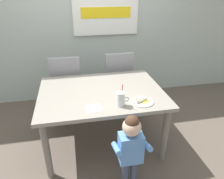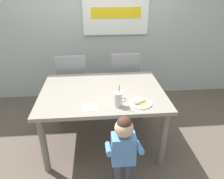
{
  "view_description": "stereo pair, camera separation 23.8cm",
  "coord_description": "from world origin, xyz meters",
  "px_view_note": "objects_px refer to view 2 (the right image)",
  "views": [
    {
      "loc": [
        -0.31,
        -2.2,
        1.85
      ],
      "look_at": [
        0.11,
        -0.11,
        0.79
      ],
      "focal_mm": 34.05,
      "sensor_mm": 36.0,
      "label": 1
    },
    {
      "loc": [
        -0.08,
        -2.23,
        1.85
      ],
      "look_at": [
        0.11,
        -0.11,
        0.79
      ],
      "focal_mm": 34.05,
      "sensor_mm": 36.0,
      "label": 2
    }
  ],
  "objects_px": {
    "dining_chair_left": "(73,80)",
    "peeled_banana": "(140,101)",
    "dining_chair_right": "(124,78)",
    "paper_napkin": "(91,107)",
    "milk_cup": "(118,100)",
    "toddler_standing": "(124,146)",
    "dining_table": "(102,97)",
    "snack_plate": "(141,103)"
  },
  "relations": [
    {
      "from": "dining_chair_left",
      "to": "milk_cup",
      "type": "xyz_separation_m",
      "value": [
        0.56,
        -1.13,
        0.26
      ]
    },
    {
      "from": "dining_chair_right",
      "to": "peeled_banana",
      "type": "distance_m",
      "value": 1.16
    },
    {
      "from": "dining_chair_right",
      "to": "paper_napkin",
      "type": "height_order",
      "value": "dining_chair_right"
    },
    {
      "from": "dining_chair_right",
      "to": "paper_napkin",
      "type": "xyz_separation_m",
      "value": [
        -0.51,
        -1.16,
        0.19
      ]
    },
    {
      "from": "dining_chair_left",
      "to": "toddler_standing",
      "type": "bearing_deg",
      "value": 110.92
    },
    {
      "from": "dining_chair_left",
      "to": "peeled_banana",
      "type": "distance_m",
      "value": 1.38
    },
    {
      "from": "toddler_standing",
      "to": "peeled_banana",
      "type": "bearing_deg",
      "value": 60.35
    },
    {
      "from": "toddler_standing",
      "to": "dining_chair_right",
      "type": "bearing_deg",
      "value": 81.87
    },
    {
      "from": "peeled_banana",
      "to": "dining_table",
      "type": "bearing_deg",
      "value": 136.95
    },
    {
      "from": "dining_table",
      "to": "paper_napkin",
      "type": "bearing_deg",
      "value": -109.88
    },
    {
      "from": "dining_table",
      "to": "peeled_banana",
      "type": "xyz_separation_m",
      "value": [
        0.38,
        -0.35,
        0.12
      ]
    },
    {
      "from": "peeled_banana",
      "to": "paper_napkin",
      "type": "relative_size",
      "value": 1.17
    },
    {
      "from": "dining_table",
      "to": "dining_chair_left",
      "type": "bearing_deg",
      "value": 118.75
    },
    {
      "from": "toddler_standing",
      "to": "paper_napkin",
      "type": "bearing_deg",
      "value": 128.91
    },
    {
      "from": "dining_chair_right",
      "to": "milk_cup",
      "type": "height_order",
      "value": "milk_cup"
    },
    {
      "from": "dining_chair_left",
      "to": "dining_chair_right",
      "type": "xyz_separation_m",
      "value": [
        0.79,
        0.03,
        0.0
      ]
    },
    {
      "from": "dining_table",
      "to": "dining_chair_right",
      "type": "distance_m",
      "value": 0.88
    },
    {
      "from": "dining_chair_left",
      "to": "dining_chair_right",
      "type": "bearing_deg",
      "value": -177.53
    },
    {
      "from": "toddler_standing",
      "to": "milk_cup",
      "type": "height_order",
      "value": "milk_cup"
    },
    {
      "from": "dining_table",
      "to": "toddler_standing",
      "type": "bearing_deg",
      "value": -78.01
    },
    {
      "from": "dining_chair_right",
      "to": "paper_napkin",
      "type": "bearing_deg",
      "value": 66.31
    },
    {
      "from": "toddler_standing",
      "to": "snack_plate",
      "type": "bearing_deg",
      "value": 59.49
    },
    {
      "from": "dining_table",
      "to": "milk_cup",
      "type": "relative_size",
      "value": 5.71
    },
    {
      "from": "dining_chair_right",
      "to": "snack_plate",
      "type": "relative_size",
      "value": 4.17
    },
    {
      "from": "dining_table",
      "to": "snack_plate",
      "type": "relative_size",
      "value": 6.23
    },
    {
      "from": "dining_chair_right",
      "to": "paper_napkin",
      "type": "distance_m",
      "value": 1.29
    },
    {
      "from": "snack_plate",
      "to": "paper_napkin",
      "type": "distance_m",
      "value": 0.52
    },
    {
      "from": "peeled_banana",
      "to": "snack_plate",
      "type": "bearing_deg",
      "value": 9.66
    },
    {
      "from": "dining_table",
      "to": "peeled_banana",
      "type": "distance_m",
      "value": 0.53
    },
    {
      "from": "dining_table",
      "to": "toddler_standing",
      "type": "distance_m",
      "value": 0.76
    },
    {
      "from": "milk_cup",
      "to": "dining_chair_right",
      "type": "bearing_deg",
      "value": 78.81
    },
    {
      "from": "dining_chair_right",
      "to": "peeled_banana",
      "type": "relative_size",
      "value": 5.46
    },
    {
      "from": "dining_chair_left",
      "to": "toddler_standing",
      "type": "height_order",
      "value": "dining_chair_left"
    },
    {
      "from": "dining_chair_left",
      "to": "snack_plate",
      "type": "xyz_separation_m",
      "value": [
        0.8,
        -1.11,
        0.2
      ]
    },
    {
      "from": "milk_cup",
      "to": "paper_napkin",
      "type": "xyz_separation_m",
      "value": [
        -0.28,
        -0.01,
        -0.06
      ]
    },
    {
      "from": "dining_table",
      "to": "toddler_standing",
      "type": "height_order",
      "value": "toddler_standing"
    },
    {
      "from": "dining_chair_left",
      "to": "toddler_standing",
      "type": "xyz_separation_m",
      "value": [
        0.57,
        -1.49,
        -0.02
      ]
    },
    {
      "from": "dining_chair_left",
      "to": "peeled_banana",
      "type": "height_order",
      "value": "dining_chair_left"
    },
    {
      "from": "peeled_banana",
      "to": "dining_chair_left",
      "type": "bearing_deg",
      "value": 125.55
    },
    {
      "from": "dining_chair_left",
      "to": "snack_plate",
      "type": "distance_m",
      "value": 1.38
    },
    {
      "from": "dining_chair_right",
      "to": "milk_cup",
      "type": "bearing_deg",
      "value": 78.81
    },
    {
      "from": "paper_napkin",
      "to": "dining_table",
      "type": "bearing_deg",
      "value": 70.12
    }
  ]
}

